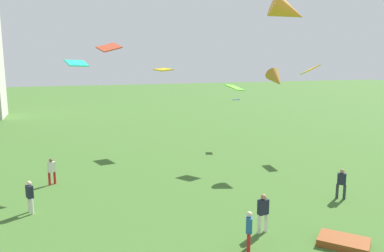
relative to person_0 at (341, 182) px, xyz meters
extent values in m
cylinder|color=#2D3338|center=(-0.15, 0.12, -0.57)|extent=(0.16, 0.16, 0.84)
cylinder|color=#2D3338|center=(0.15, -0.12, -0.57)|extent=(0.16, 0.16, 0.84)
cube|color=#1E2333|center=(0.00, 0.00, 0.18)|extent=(0.52, 0.49, 0.67)
sphere|color=#A37556|center=(0.00, 0.00, 0.64)|extent=(0.25, 0.25, 0.25)
cylinder|color=red|center=(-7.83, -3.61, -0.59)|extent=(0.15, 0.15, 0.81)
cylinder|color=red|center=(-7.65, -3.29, -0.59)|extent=(0.15, 0.15, 0.81)
cube|color=#235693|center=(-7.74, -3.45, 0.14)|extent=(0.43, 0.51, 0.64)
sphere|color=beige|center=(-7.74, -3.45, 0.57)|extent=(0.24, 0.24, 0.24)
cylinder|color=silver|center=(-6.56, -2.24, -0.55)|extent=(0.16, 0.16, 0.88)
cylinder|color=silver|center=(-6.16, -2.18, -0.55)|extent=(0.16, 0.16, 0.88)
cube|color=#1E2333|center=(-6.36, -2.21, 0.23)|extent=(0.51, 0.35, 0.69)
sphere|color=#A37556|center=(-6.36, -2.21, 0.71)|extent=(0.26, 0.26, 0.26)
cylinder|color=silver|center=(-16.39, 3.58, -0.58)|extent=(0.16, 0.16, 0.83)
cylinder|color=silver|center=(-16.53, 3.93, -0.58)|extent=(0.16, 0.16, 0.83)
cube|color=#1E2333|center=(-16.46, 3.76, 0.16)|extent=(0.41, 0.51, 0.66)
sphere|color=beige|center=(-16.46, 3.76, 0.61)|extent=(0.24, 0.24, 0.24)
cylinder|color=red|center=(-15.62, 8.12, -0.58)|extent=(0.15, 0.15, 0.82)
cylinder|color=red|center=(-15.30, 8.33, -0.58)|extent=(0.15, 0.15, 0.82)
cube|color=silver|center=(-15.46, 8.23, 0.15)|extent=(0.51, 0.45, 0.65)
sphere|color=brown|center=(-15.46, 8.23, 0.59)|extent=(0.24, 0.24, 0.24)
cube|color=#2B34B8|center=(0.53, 14.50, 3.25)|extent=(0.78, 0.96, 0.16)
cube|color=gold|center=(-5.90, 16.12, 5.99)|extent=(1.55, 1.94, 0.28)
cone|color=#B47824|center=(0.11, 7.32, 5.45)|extent=(1.05, 1.78, 1.63)
cube|color=#58F11D|center=(-2.12, 9.47, 4.75)|extent=(1.28, 1.55, 0.48)
cube|color=#1BDCA5|center=(-13.48, 10.77, 6.60)|extent=(1.64, 1.39, 0.47)
cone|color=orange|center=(-3.25, 1.15, 9.31)|extent=(2.40, 1.91, 1.82)
cube|color=#CB482A|center=(-11.41, 9.58, 7.64)|extent=(1.74, 1.43, 0.73)
cube|color=gold|center=(5.31, 10.32, 6.03)|extent=(1.08, 1.63, 0.92)
cube|color=brown|center=(-3.76, -4.48, -0.84)|extent=(2.33, 2.39, 0.31)
camera|label=1|loc=(-14.82, -16.19, 6.74)|focal=34.97mm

